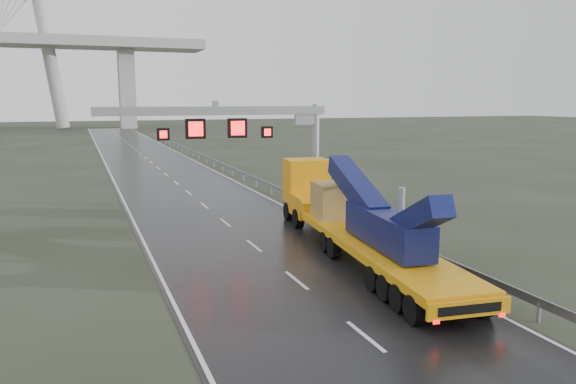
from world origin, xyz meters
name	(u,v)px	position (x,y,z in m)	size (l,w,h in m)	color
ground	(338,315)	(0.00, 0.00, 0.00)	(400.00, 400.00, 0.00)	#292E20
road	(166,175)	(0.00, 40.00, 0.01)	(11.00, 200.00, 0.02)	black
guardrail	(253,178)	(6.10, 30.00, 0.70)	(0.20, 140.00, 1.40)	gray
sign_gantry	(248,129)	(2.10, 17.99, 5.61)	(14.90, 1.20, 7.42)	#ADAEA9
heavy_haul_truck	(345,212)	(4.40, 8.42, 1.79)	(4.88, 19.84, 4.62)	orange
exit_sign_pair	(373,208)	(7.10, 10.28, 1.48)	(1.23, 0.07, 2.11)	#9DA1A6
striped_barrier	(331,203)	(7.79, 17.28, 0.50)	(0.59, 0.32, 0.99)	red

